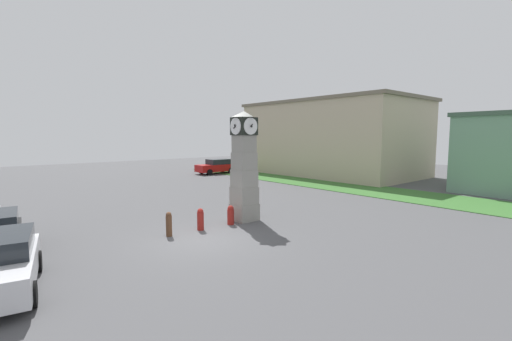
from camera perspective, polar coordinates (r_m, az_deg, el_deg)
The scene contains 8 objects.
ground_plane at distance 14.04m, azimuth -9.08°, elevation -11.34°, with size 88.06×88.06×0.00m, color #4C4C4F.
clock_tower at distance 16.52m, azimuth -1.99°, elevation 0.26°, with size 1.29×1.27×5.28m.
bollard_near_tower at distance 16.07m, azimuth -4.24°, elevation -7.39°, with size 0.32×0.32×0.90m.
bollard_mid_row at distance 15.31m, azimuth -9.24°, elevation -8.00°, with size 0.29×0.29×0.96m.
bollard_far_row at distance 14.65m, azimuth -14.31°, elevation -8.62°, with size 0.25×0.25×1.02m.
car_far_lot at distance 37.28m, azimuth -6.54°, elevation 0.71°, with size 1.95×4.39×1.57m.
warehouse_blue_far at distance 37.44m, azimuth 12.57°, elevation 5.29°, with size 17.79×10.76×7.65m.
grass_verge_far at distance 25.30m, azimuth 26.79°, elevation -4.12°, with size 52.83×5.06×0.04m, color #386B2D.
Camera 1 is at (11.54, -6.84, 4.14)m, focal length 24.00 mm.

